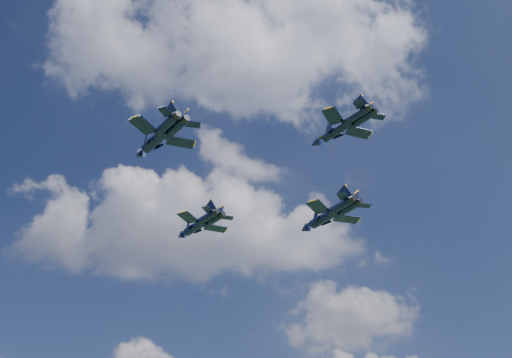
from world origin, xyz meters
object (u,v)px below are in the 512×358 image
object	(u,v)px
jet_right	(323,218)
jet_slot	(336,131)
jet_left	(154,141)
jet_lead	(195,227)

from	to	relation	value
jet_right	jet_slot	bearing A→B (deg)	-127.02
jet_left	jet_right	xyz separation A→B (m)	(30.10, 24.16, -1.98)
jet_lead	jet_slot	size ratio (longest dim) A/B	1.09
jet_lead	jet_left	distance (m)	29.14
jet_right	jet_slot	world-z (taller)	jet_slot
jet_left	jet_right	world-z (taller)	jet_left
jet_lead	jet_right	distance (m)	27.08
jet_lead	jet_slot	world-z (taller)	jet_slot
jet_lead	jet_left	world-z (taller)	jet_left
jet_lead	jet_slot	distance (m)	40.09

